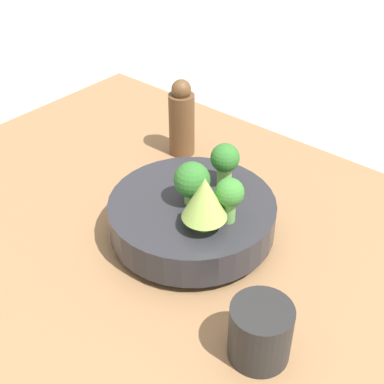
# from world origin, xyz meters

# --- Properties ---
(ground_plane) EXTENTS (6.00, 6.00, 0.00)m
(ground_plane) POSITION_xyz_m (0.00, 0.00, 0.00)
(ground_plane) COLOR #ADA89E
(table) EXTENTS (1.13, 0.78, 0.04)m
(table) POSITION_xyz_m (0.00, 0.00, 0.02)
(table) COLOR olive
(table) RESTS_ON ground_plane
(bowl) EXTENTS (0.27, 0.27, 0.07)m
(bowl) POSITION_xyz_m (-0.01, -0.01, 0.08)
(bowl) COLOR #28282D
(bowl) RESTS_ON table
(broccoli_floret_left) EXTENTS (0.04, 0.04, 0.07)m
(broccoli_floret_left) POSITION_xyz_m (-0.08, -0.01, 0.15)
(broccoli_floret_left) COLOR #6BA34C
(broccoli_floret_left) RESTS_ON bowl
(romanesco_piece_far) EXTENTS (0.07, 0.07, 0.09)m
(romanesco_piece_far) POSITION_xyz_m (-0.06, 0.03, 0.16)
(romanesco_piece_far) COLOR #7AB256
(romanesco_piece_far) RESTS_ON bowl
(broccoli_floret_front) EXTENTS (0.05, 0.05, 0.08)m
(broccoli_floret_front) POSITION_xyz_m (-0.02, -0.08, 0.15)
(broccoli_floret_front) COLOR #7AB256
(broccoli_floret_front) RESTS_ON bowl
(broccoli_floret_center) EXTENTS (0.06, 0.06, 0.07)m
(broccoli_floret_center) POSITION_xyz_m (-0.01, -0.01, 0.15)
(broccoli_floret_center) COLOR #7AB256
(broccoli_floret_center) RESTS_ON bowl
(cup) EXTENTS (0.08, 0.08, 0.08)m
(cup) POSITION_xyz_m (-0.23, 0.12, 0.08)
(cup) COLOR black
(cup) RESTS_ON table
(pepper_mill) EXTENTS (0.05, 0.05, 0.16)m
(pepper_mill) POSITION_xyz_m (0.17, -0.20, 0.11)
(pepper_mill) COLOR brown
(pepper_mill) RESTS_ON table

